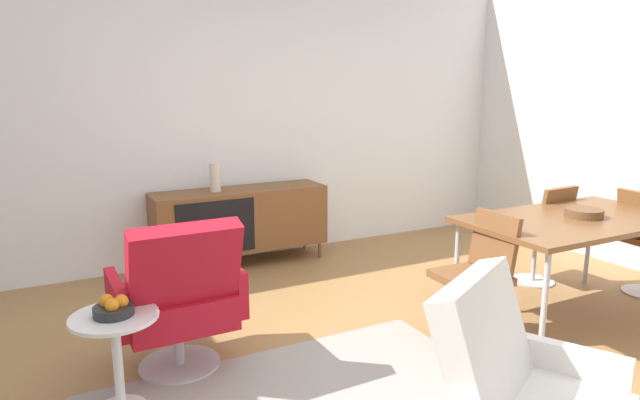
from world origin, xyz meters
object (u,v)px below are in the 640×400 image
Objects in this scene: dining_table at (575,223)px; dining_chair_back_right at (543,230)px; side_table_round at (117,351)px; dining_chair_near_window at (478,273)px; vase_cobalt at (215,177)px; wooden_bowl_on_table at (584,213)px; fruit_bowl at (114,308)px; sideboard at (240,219)px; lounge_chair_red at (179,296)px.

dining_chair_back_right is (0.35, 0.56, -0.23)m from dining_table.
dining_chair_near_window is at bearing -6.78° from side_table_round.
vase_cobalt reaches higher than wooden_bowl_on_table.
side_table_round is (-2.19, 0.26, -0.15)m from dining_chair_near_window.
fruit_bowl is (-2.19, 0.26, 0.09)m from dining_chair_near_window.
dining_table is at bearing -4.76° from fruit_bowl.
sideboard is at bearing 128.30° from wooden_bowl_on_table.
vase_cobalt is 2.49m from dining_chair_near_window.
dining_table is 3.11m from side_table_round.
dining_table is at bearing 0.13° from dining_chair_near_window.
side_table_round is at bearing -147.42° from lounge_chair_red.
lounge_chair_red is (-0.76, -1.72, -0.38)m from vase_cobalt.
lounge_chair_red reaches higher than dining_chair_near_window.
fruit_bowl is (0.00, -0.00, 0.24)m from side_table_round.
dining_table is 0.10m from wooden_bowl_on_table.
lounge_chair_red is at bearing 32.82° from fruit_bowl.
dining_chair_near_window reaches higher than side_table_round.
fruit_bowl is at bearing -80.26° from side_table_round.
dining_chair_back_right is at bearing 5.02° from side_table_round.
fruit_bowl is (-0.38, -0.25, 0.09)m from lounge_chair_red.
wooden_bowl_on_table is 3.18m from side_table_round.
vase_cobalt is at bearing 131.08° from dining_table.
dining_chair_near_window is at bearing -179.87° from dining_table.
fruit_bowl is at bearing -124.66° from sideboard.
dining_table is 0.92m from dining_chair_near_window.
dining_chair_back_right is (0.29, 0.58, -0.30)m from wooden_bowl_on_table.
side_table_round is (-1.14, -1.97, -0.53)m from vase_cobalt.
sideboard is 6.15× the size of wooden_bowl_on_table.
vase_cobalt is at bearing 59.99° from side_table_round.
dining_table is at bearing -48.92° from vase_cobalt.
dining_chair_back_right reaches higher than sideboard.
dining_table reaches higher than side_table_round.
dining_chair_back_right is at bearing 5.05° from fruit_bowl.
vase_cobalt is 1.92m from lounge_chair_red.
dining_chair_back_right is at bearing -36.01° from vase_cobalt.
wooden_bowl_on_table is at bearing -51.70° from sideboard.
dining_chair_near_window reaches higher than dining_table.
fruit_bowl reaches higher than side_table_round.
side_table_round is at bearing -124.70° from sideboard.
sideboard is at bearing 55.30° from side_table_round.
lounge_chair_red is (-2.69, 0.50, -0.23)m from dining_table.
lounge_chair_red is (-2.75, 0.52, -0.30)m from wooden_bowl_on_table.
sideboard is 0.47m from vase_cobalt.
dining_chair_back_right is (2.07, -1.66, 0.03)m from sideboard.
vase_cobalt is 2.96m from dining_table.
dining_chair_back_right is 3.45m from side_table_round.
dining_table is at bearing -10.54° from lounge_chair_red.
wooden_bowl_on_table is (0.06, -0.02, 0.07)m from dining_table.
wooden_bowl_on_table is 0.72m from dining_chair_back_right.
sideboard reaches higher than fruit_bowl.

